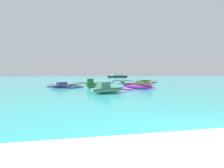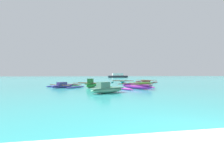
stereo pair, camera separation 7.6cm
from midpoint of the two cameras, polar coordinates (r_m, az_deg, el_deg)
moored_boat_0 at (r=17.61m, az=-17.41°, el=-0.60°), size 4.40×4.36×0.61m
moored_boat_1 at (r=15.37m, az=9.28°, el=-0.86°), size 4.16×3.75×0.55m
moored_boat_2 at (r=26.15m, az=4.20°, el=0.85°), size 4.39×3.56×0.39m
moored_boat_3 at (r=11.79m, az=-1.94°, el=-1.91°), size 2.99×2.04×0.88m
moored_boat_4 at (r=16.70m, az=-7.71°, el=-0.26°), size 4.66×3.60×1.00m
moored_boat_5 at (r=18.37m, az=11.10°, el=-0.09°), size 3.29×1.84×0.50m
moored_boat_6 at (r=28.20m, az=12.95°, el=1.02°), size 3.76×4.24×0.45m
distant_ferry at (r=70.35m, az=2.24°, el=3.12°), size 9.17×2.02×2.02m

